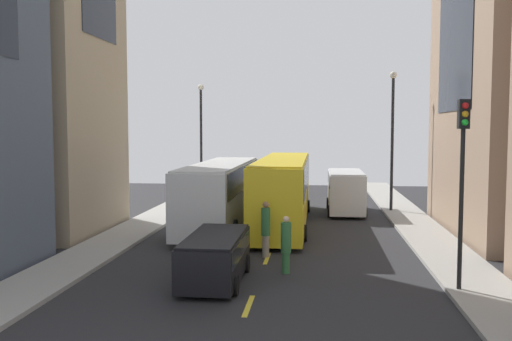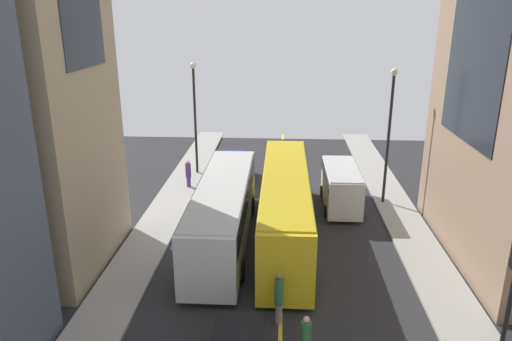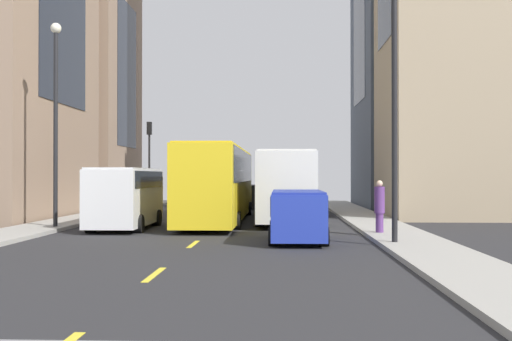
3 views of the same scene
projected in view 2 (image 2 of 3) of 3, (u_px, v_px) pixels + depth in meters
The scene contains 19 objects.
ground_plane at pixel (282, 229), 27.38m from camera, with size 40.75×40.75×0.00m, color #28282B.
sidewalk_west at pixel (158, 224), 27.74m from camera, with size 2.37×44.00×0.15m, color #9E9B93.
sidewalk_east at pixel (409, 230), 26.97m from camera, with size 2.37×44.00×0.15m, color #9E9B93.
lane_stripe_2 at pixel (280, 327), 18.86m from camera, with size 0.16×2.00×0.01m, color yellow.
lane_stripe_3 at pixel (281, 254), 24.54m from camera, with size 0.16×2.00×0.01m, color yellow.
lane_stripe_4 at pixel (282, 208), 30.22m from camera, with size 0.16×2.00×0.01m, color yellow.
lane_stripe_5 at pixel (282, 177), 35.90m from camera, with size 0.16×2.00×0.01m, color yellow.
lane_stripe_6 at pixel (283, 154), 41.58m from camera, with size 0.16×2.00×0.01m, color yellow.
lane_stripe_7 at pixel (283, 137), 47.26m from camera, with size 0.16×2.00×0.01m, color yellow.
city_bus_white at pixel (223, 207), 25.21m from camera, with size 2.80×12.49×3.35m.
streetcar_yellow at pixel (285, 200), 25.87m from camera, with size 2.70×14.41×3.59m.
delivery_van_white at pixel (341, 184), 30.02m from camera, with size 2.25×5.61×2.58m.
car_blue_0 at pixel (235, 167), 34.84m from camera, with size 1.94×4.34×1.74m.
pedestrian_walking_far at pixel (188, 173), 33.19m from camera, with size 0.38×0.38×1.94m.
pedestrian_waiting_curb at pixel (306, 341), 16.41m from camera, with size 0.37×0.37×2.06m.
pedestrian_crossing_near at pixel (279, 297), 18.71m from camera, with size 0.36×0.36×2.26m.
traffic_light_near_corner at pixel (511, 298), 13.32m from camera, with size 0.32×0.44×5.90m.
streetlamp_near at pixel (195, 108), 34.95m from camera, with size 0.44×0.44×8.24m.
streetlamp_far at pixel (390, 125), 29.25m from camera, with size 0.44×0.44×8.49m.
Camera 2 is at (-0.07, -24.95, 11.85)m, focal length 33.52 mm.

